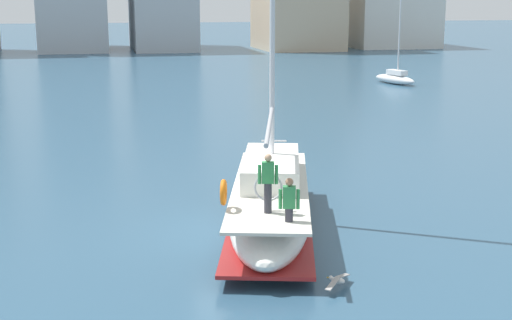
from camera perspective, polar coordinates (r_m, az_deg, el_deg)
ground_plane at (r=21.81m, az=-1.69°, el=-5.78°), size 400.00×400.00×0.00m
main_sailboat at (r=21.65m, az=1.17°, el=-3.39°), size 4.85×9.89×13.29m
moored_sloop_near at (r=60.94m, az=11.02°, el=6.47°), size 2.38×4.93×7.33m
seagull at (r=17.76m, az=6.50°, el=-9.48°), size 0.92×0.96×0.18m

